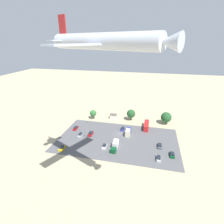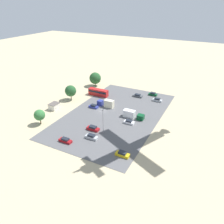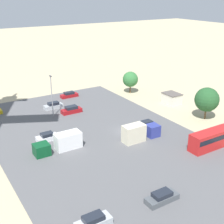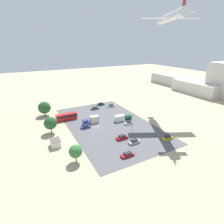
{
  "view_description": "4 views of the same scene",
  "coord_description": "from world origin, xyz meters",
  "px_view_note": "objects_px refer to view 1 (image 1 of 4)",
  "views": [
    {
      "loc": [
        -14.88,
        83.47,
        47.98
      ],
      "look_at": [
        -1.18,
        23.96,
        22.78
      ],
      "focal_mm": 28.0,
      "sensor_mm": 36.0,
      "label": 1
    },
    {
      "loc": [
        73.28,
        42.51,
        43.46
      ],
      "look_at": [
        2.91,
        6.44,
        2.32
      ],
      "focal_mm": 35.0,
      "sensor_mm": 36.0,
      "label": 2
    },
    {
      "loc": [
        -47.47,
        32.62,
        26.82
      ],
      "look_at": [
        0.01,
        3.05,
        4.94
      ],
      "focal_mm": 50.0,
      "sensor_mm": 36.0,
      "label": 3
    },
    {
      "loc": [
        67.31,
        -27.5,
        35.64
      ],
      "look_at": [
        4.68,
        5.81,
        7.87
      ],
      "focal_mm": 28.0,
      "sensor_mm": 36.0,
      "label": 4
    }
  ],
  "objects_px": {
    "parked_car_2": "(172,155)",
    "parked_car_8": "(80,135)",
    "parked_car_3": "(91,134)",
    "bus": "(146,125)",
    "parked_car_1": "(104,146)",
    "parked_car_6": "(159,158)",
    "parked_car_0": "(76,128)",
    "parked_car_5": "(123,129)",
    "parked_truck_0": "(128,132)",
    "parked_car_7": "(62,148)",
    "shed_building": "(113,116)",
    "parked_car_4": "(160,146)",
    "parked_truck_1": "(115,145)",
    "airplane": "(105,41)"
  },
  "relations": [
    {
      "from": "bus",
      "to": "parked_car_7",
      "type": "relative_size",
      "value": 2.33
    },
    {
      "from": "parked_car_2",
      "to": "parked_car_8",
      "type": "xyz_separation_m",
      "value": [
        46.67,
        -7.27,
        -0.0
      ]
    },
    {
      "from": "parked_truck_1",
      "to": "parked_car_1",
      "type": "bearing_deg",
      "value": 7.96
    },
    {
      "from": "parked_car_2",
      "to": "parked_car_3",
      "type": "distance_m",
      "value": 42.84
    },
    {
      "from": "bus",
      "to": "parked_car_3",
      "type": "bearing_deg",
      "value": 26.76
    },
    {
      "from": "parked_car_3",
      "to": "parked_car_5",
      "type": "xyz_separation_m",
      "value": [
        -16.09,
        -9.55,
        -0.04
      ]
    },
    {
      "from": "parked_car_0",
      "to": "parked_car_7",
      "type": "bearing_deg",
      "value": -84.1
    },
    {
      "from": "parked_car_5",
      "to": "parked_car_0",
      "type": "bearing_deg",
      "value": 10.95
    },
    {
      "from": "parked_car_2",
      "to": "parked_car_4",
      "type": "distance_m",
      "value": 8.09
    },
    {
      "from": "parked_car_0",
      "to": "shed_building",
      "type": "bearing_deg",
      "value": 48.02
    },
    {
      "from": "parked_car_6",
      "to": "parked_car_7",
      "type": "relative_size",
      "value": 1.04
    },
    {
      "from": "bus",
      "to": "parked_truck_1",
      "type": "xyz_separation_m",
      "value": [
        13.6,
        24.04,
        -0.43
      ]
    },
    {
      "from": "parked_truck_0",
      "to": "parked_truck_1",
      "type": "height_order",
      "value": "parked_truck_0"
    },
    {
      "from": "parked_car_0",
      "to": "parked_car_7",
      "type": "relative_size",
      "value": 1.06
    },
    {
      "from": "parked_car_0",
      "to": "parked_car_5",
      "type": "height_order",
      "value": "parked_car_5"
    },
    {
      "from": "bus",
      "to": "parked_car_1",
      "type": "bearing_deg",
      "value": 53.0
    },
    {
      "from": "parked_car_7",
      "to": "parked_truck_0",
      "type": "bearing_deg",
      "value": 36.4
    },
    {
      "from": "parked_car_7",
      "to": "parked_truck_1",
      "type": "height_order",
      "value": "parked_truck_1"
    },
    {
      "from": "parked_truck_0",
      "to": "airplane",
      "type": "xyz_separation_m",
      "value": [
        0.97,
        42.27,
        46.08
      ]
    },
    {
      "from": "parked_car_5",
      "to": "airplane",
      "type": "bearing_deg",
      "value": 93.36
    },
    {
      "from": "parked_car_5",
      "to": "parked_truck_0",
      "type": "height_order",
      "value": "parked_truck_0"
    },
    {
      "from": "parked_car_8",
      "to": "parked_car_5",
      "type": "bearing_deg",
      "value": -150.26
    },
    {
      "from": "parked_truck_0",
      "to": "parked_car_2",
      "type": "bearing_deg",
      "value": -33.82
    },
    {
      "from": "parked_car_0",
      "to": "parked_car_5",
      "type": "relative_size",
      "value": 1.11
    },
    {
      "from": "parked_car_4",
      "to": "airplane",
      "type": "height_order",
      "value": "airplane"
    },
    {
      "from": "airplane",
      "to": "parked_car_2",
      "type": "bearing_deg",
      "value": 166.22
    },
    {
      "from": "parked_car_3",
      "to": "parked_truck_1",
      "type": "distance_m",
      "value": 18.18
    },
    {
      "from": "parked_car_1",
      "to": "parked_truck_0",
      "type": "distance_m",
      "value": 17.62
    },
    {
      "from": "parked_car_6",
      "to": "airplane",
      "type": "height_order",
      "value": "airplane"
    },
    {
      "from": "parked_car_1",
      "to": "parked_car_2",
      "type": "relative_size",
      "value": 0.96
    },
    {
      "from": "parked_car_2",
      "to": "parked_car_0",
      "type": "bearing_deg",
      "value": 164.97
    },
    {
      "from": "parked_car_1",
      "to": "parked_car_4",
      "type": "relative_size",
      "value": 0.85
    },
    {
      "from": "parked_car_1",
      "to": "parked_car_6",
      "type": "distance_m",
      "value": 25.53
    },
    {
      "from": "parked_car_1",
      "to": "parked_car_7",
      "type": "distance_m",
      "value": 20.14
    },
    {
      "from": "parked_car_6",
      "to": "parked_car_7",
      "type": "xyz_separation_m",
      "value": [
        44.47,
        2.28,
        -0.02
      ]
    },
    {
      "from": "bus",
      "to": "parked_car_0",
      "type": "distance_m",
      "value": 41.31
    },
    {
      "from": "parked_car_8",
      "to": "parked_truck_1",
      "type": "height_order",
      "value": "parked_truck_1"
    },
    {
      "from": "parked_car_0",
      "to": "parked_car_6",
      "type": "relative_size",
      "value": 1.02
    },
    {
      "from": "parked_car_3",
      "to": "airplane",
      "type": "xyz_separation_m",
      "value": [
        -18.84,
        37.34,
        46.92
      ]
    },
    {
      "from": "parked_car_0",
      "to": "parked_car_1",
      "type": "bearing_deg",
      "value": -33.98
    },
    {
      "from": "parked_car_3",
      "to": "parked_car_8",
      "type": "distance_m",
      "value": 5.53
    },
    {
      "from": "parked_car_1",
      "to": "parked_truck_1",
      "type": "height_order",
      "value": "parked_truck_1"
    },
    {
      "from": "parked_car_4",
      "to": "airplane",
      "type": "bearing_deg",
      "value": -117.58
    },
    {
      "from": "parked_car_0",
      "to": "parked_car_3",
      "type": "relative_size",
      "value": 0.98
    },
    {
      "from": "bus",
      "to": "parked_car_4",
      "type": "bearing_deg",
      "value": 111.69
    },
    {
      "from": "shed_building",
      "to": "parked_car_2",
      "type": "relative_size",
      "value": 1.06
    },
    {
      "from": "parked_car_3",
      "to": "parked_car_8",
      "type": "relative_size",
      "value": 1.05
    },
    {
      "from": "parked_car_5",
      "to": "parked_truck_0",
      "type": "xyz_separation_m",
      "value": [
        -3.72,
        4.62,
        0.88
      ]
    },
    {
      "from": "parked_car_5",
      "to": "parked_car_6",
      "type": "distance_m",
      "value": 30.55
    },
    {
      "from": "bus",
      "to": "parked_car_8",
      "type": "distance_m",
      "value": 38.24
    }
  ]
}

